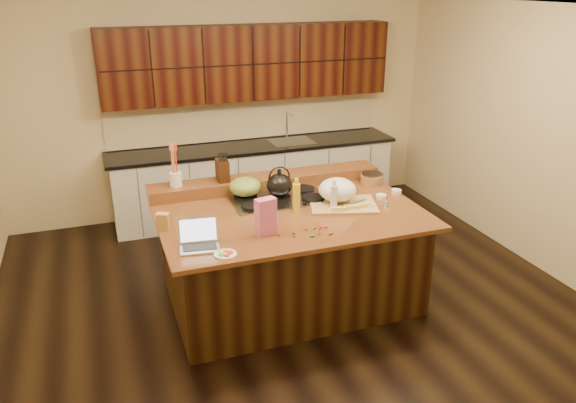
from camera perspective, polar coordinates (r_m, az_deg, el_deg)
name	(u,v)px	position (r m, az deg, el deg)	size (l,w,h in m)	color
room	(290,167)	(5.00, 0.19, 3.53)	(5.52, 5.02, 2.72)	black
island	(290,256)	(5.35, 0.18, -5.53)	(2.40, 1.60, 0.92)	black
back_ledge	(267,181)	(5.75, -2.17, 2.07)	(2.40, 0.30, 0.12)	black
cooktop	(279,199)	(5.41, -0.89, 0.29)	(0.92, 0.52, 0.05)	gray
back_counter	(253,141)	(7.23, -3.54, 6.19)	(3.70, 0.66, 2.40)	silver
kettle	(279,185)	(5.36, -0.89, 1.68)	(0.25, 0.25, 0.22)	black
green_bowl	(245,187)	(5.40, -4.35, 1.52)	(0.31, 0.31, 0.17)	olive
laptop	(199,239)	(4.53, -9.04, -3.83)	(0.35, 0.29, 0.22)	#B7B7BC
oil_bottle	(296,198)	(5.10, 0.86, 0.38)	(0.07, 0.07, 0.27)	gold
vinegar_bottle	(334,198)	(5.13, 4.68, 0.32)	(0.06, 0.06, 0.25)	silver
wooden_tray	(339,193)	(5.30, 5.18, 0.84)	(0.71, 0.60, 0.25)	tan
ramekin_a	(369,206)	(5.26, 8.25, -0.50)	(0.10, 0.10, 0.04)	white
ramekin_b	(381,197)	(5.51, 9.45, 0.48)	(0.10, 0.10, 0.04)	white
ramekin_c	(396,192)	(5.67, 10.95, 0.98)	(0.10, 0.10, 0.04)	white
strainer_bowl	(372,179)	(5.91, 8.55, 2.25)	(0.24, 0.24, 0.09)	#996B3F
kitchen_timer	(387,203)	(5.34, 10.02, -0.12)	(0.08, 0.08, 0.07)	silver
pink_bag	(266,217)	(4.65, -2.27, -1.54)	(0.17, 0.09, 0.32)	#CA5F8B
candy_plate	(225,254)	(4.39, -6.38, -5.35)	(0.18, 0.18, 0.01)	white
package_box	(163,221)	(4.88, -12.60, -1.99)	(0.11, 0.07, 0.15)	#B88541
utensil_crock	(176,179)	(5.52, -11.33, 2.23)	(0.12, 0.12, 0.14)	white
knife_block	(222,170)	(5.58, -6.68, 3.16)	(0.11, 0.18, 0.22)	black
gumdrop_0	(320,229)	(4.79, 3.23, -2.79)	(0.02, 0.02, 0.02)	red
gumdrop_1	(332,233)	(4.71, 4.49, -3.26)	(0.02, 0.02, 0.02)	#198C26
gumdrop_2	(330,234)	(4.69, 4.26, -3.35)	(0.02, 0.02, 0.02)	red
gumdrop_3	(314,229)	(4.79, 2.68, -2.76)	(0.02, 0.02, 0.02)	#198C26
gumdrop_4	(279,235)	(4.67, -0.96, -3.42)	(0.02, 0.02, 0.02)	red
gumdrop_5	(319,233)	(4.70, 3.20, -3.25)	(0.02, 0.02, 0.02)	#198C26
gumdrop_6	(321,227)	(4.82, 3.38, -2.61)	(0.02, 0.02, 0.02)	red
gumdrop_7	(313,236)	(4.65, 2.60, -3.52)	(0.02, 0.02, 0.02)	#198C26
gumdrop_8	(320,226)	(4.83, 3.31, -2.53)	(0.02, 0.02, 0.02)	red
gumdrop_9	(294,236)	(4.65, 0.62, -3.53)	(0.02, 0.02, 0.02)	#198C26
gumdrop_10	(326,227)	(4.82, 3.89, -2.61)	(0.02, 0.02, 0.02)	red
gumdrop_11	(306,229)	(4.77, 1.87, -2.82)	(0.02, 0.02, 0.02)	#198C26
gumdrop_12	(315,227)	(4.81, 2.80, -2.65)	(0.02, 0.02, 0.02)	red
gumdrop_13	(311,236)	(4.65, 2.39, -3.53)	(0.02, 0.02, 0.02)	#198C26
gumdrop_14	(294,233)	(4.70, 0.62, -3.23)	(0.02, 0.02, 0.02)	red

